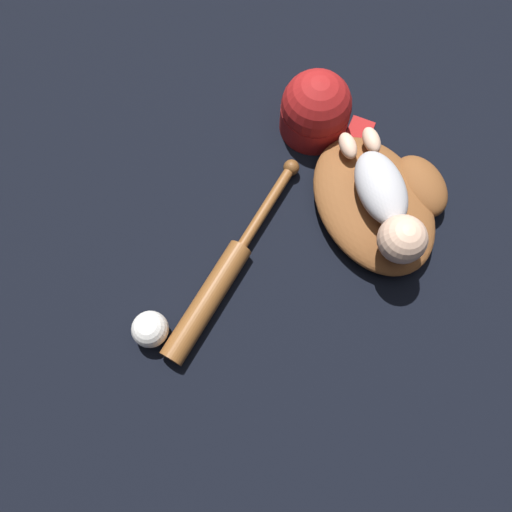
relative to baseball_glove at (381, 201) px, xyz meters
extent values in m
plane|color=black|center=(0.04, 0.00, -0.04)|extent=(6.00, 6.00, 0.00)
ellipsoid|color=brown|center=(0.01, -0.02, 0.00)|extent=(0.41, 0.34, 0.08)
ellipsoid|color=brown|center=(-0.03, 0.09, 0.00)|extent=(0.18, 0.15, 0.08)
ellipsoid|color=#B2B2B7|center=(0.01, -0.02, 0.07)|extent=(0.19, 0.13, 0.07)
sphere|color=beige|center=(0.13, 0.01, 0.09)|extent=(0.10, 0.10, 0.10)
ellipsoid|color=beige|center=(-0.12, -0.02, 0.06)|extent=(0.07, 0.05, 0.04)
ellipsoid|color=beige|center=(-0.11, -0.07, 0.06)|extent=(0.07, 0.05, 0.04)
cylinder|color=brown|center=(0.20, -0.39, -0.01)|extent=(0.26, 0.20, 0.05)
cylinder|color=brown|center=(-0.01, -0.25, -0.01)|extent=(0.20, 0.15, 0.02)
sphere|color=brown|center=(-0.10, -0.19, -0.01)|extent=(0.04, 0.04, 0.04)
sphere|color=white|center=(0.26, -0.51, 0.00)|extent=(0.08, 0.08, 0.08)
cylinder|color=maroon|center=(-0.23, -0.13, 0.00)|extent=(0.16, 0.16, 0.07)
sphere|color=maroon|center=(-0.23, -0.13, 0.04)|extent=(0.16, 0.16, 0.16)
cube|color=maroon|center=(-0.18, -0.03, -0.03)|extent=(0.15, 0.11, 0.01)
camera|label=1|loc=(0.48, -0.31, 1.00)|focal=35.00mm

